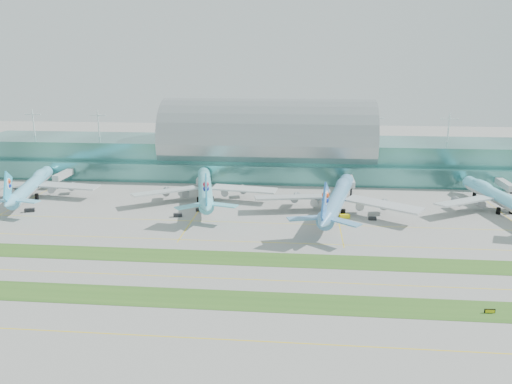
# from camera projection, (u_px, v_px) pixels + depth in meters

# --- Properties ---
(ground) EXTENTS (700.00, 700.00, 0.00)m
(ground) POSITION_uv_depth(u_px,v_px,m) (241.00, 261.00, 166.44)
(ground) COLOR gray
(ground) RESTS_ON ground
(terminal) EXTENTS (340.00, 69.10, 36.00)m
(terminal) POSITION_uv_depth(u_px,v_px,m) (268.00, 150.00, 286.48)
(terminal) COLOR #3D7A75
(terminal) RESTS_ON ground
(grass_strip_near) EXTENTS (420.00, 12.00, 0.08)m
(grass_strip_near) POSITION_uv_depth(u_px,v_px,m) (229.00, 300.00, 139.52)
(grass_strip_near) COLOR #2D591E
(grass_strip_near) RESTS_ON ground
(grass_strip_far) EXTENTS (420.00, 12.00, 0.08)m
(grass_strip_far) POSITION_uv_depth(u_px,v_px,m) (242.00, 258.00, 168.35)
(grass_strip_far) COLOR #2D591E
(grass_strip_far) RESTS_ON ground
(taxiline_a) EXTENTS (420.00, 0.35, 0.01)m
(taxiline_a) POSITION_uv_depth(u_px,v_px,m) (217.00, 339.00, 120.31)
(taxiline_a) COLOR yellow
(taxiline_a) RESTS_ON ground
(taxiline_b) EXTENTS (420.00, 0.35, 0.01)m
(taxiline_b) POSITION_uv_depth(u_px,v_px,m) (235.00, 279.00, 152.98)
(taxiline_b) COLOR yellow
(taxiline_b) RESTS_ON ground
(taxiline_c) EXTENTS (420.00, 0.35, 0.01)m
(taxiline_c) POSITION_uv_depth(u_px,v_px,m) (247.00, 242.00, 183.73)
(taxiline_c) COLOR yellow
(taxiline_c) RESTS_ON ground
(taxiline_d) EXTENTS (420.00, 0.35, 0.01)m
(taxiline_d) POSITION_uv_depth(u_px,v_px,m) (253.00, 223.00, 204.88)
(taxiline_d) COLOR yellow
(taxiline_d) RESTS_ON ground
(airliner_a) EXTENTS (63.81, 73.67, 20.55)m
(airliner_a) POSITION_uv_depth(u_px,v_px,m) (32.00, 185.00, 240.02)
(airliner_a) COLOR #66BEE2
(airliner_a) RESTS_ON ground
(airliner_b) EXTENTS (66.53, 76.56, 21.24)m
(airliner_b) POSITION_uv_depth(u_px,v_px,m) (205.00, 187.00, 234.58)
(airliner_b) COLOR #62C8D8
(airliner_b) RESTS_ON ground
(airliner_c) EXTENTS (71.16, 81.82, 22.67)m
(airliner_c) POSITION_uv_depth(u_px,v_px,m) (337.00, 197.00, 216.09)
(airliner_c) COLOR #5A97C8
(airliner_c) RESTS_ON ground
(airliner_d) EXTENTS (63.90, 73.23, 20.21)m
(airliner_d) POSITION_uv_depth(u_px,v_px,m) (501.00, 197.00, 218.67)
(airliner_d) COLOR #72DBFA
(airliner_d) RESTS_ON ground
(gse_b) EXTENTS (4.48, 2.98, 1.61)m
(gse_b) POSITION_uv_depth(u_px,v_px,m) (30.00, 210.00, 218.85)
(gse_b) COLOR black
(gse_b) RESTS_ON ground
(gse_c) EXTENTS (3.98, 2.60, 1.50)m
(gse_c) POSITION_uv_depth(u_px,v_px,m) (178.00, 215.00, 212.19)
(gse_c) COLOR black
(gse_c) RESTS_ON ground
(gse_d) EXTENTS (3.43, 2.34, 1.35)m
(gse_d) POSITION_uv_depth(u_px,v_px,m) (199.00, 210.00, 219.98)
(gse_d) COLOR black
(gse_d) RESTS_ON ground
(gse_e) EXTENTS (4.52, 2.77, 1.64)m
(gse_e) POSITION_uv_depth(u_px,v_px,m) (345.00, 216.00, 210.43)
(gse_e) COLOR yellow
(gse_e) RESTS_ON ground
(gse_f) EXTENTS (3.27, 1.75, 1.33)m
(gse_f) POSITION_uv_depth(u_px,v_px,m) (372.00, 219.00, 207.95)
(gse_f) COLOR black
(gse_f) RESTS_ON ground
(taxiway_sign_east) EXTENTS (2.86, 0.49, 1.20)m
(taxiway_sign_east) POSITION_uv_depth(u_px,v_px,m) (490.00, 311.00, 132.36)
(taxiway_sign_east) COLOR black
(taxiway_sign_east) RESTS_ON ground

